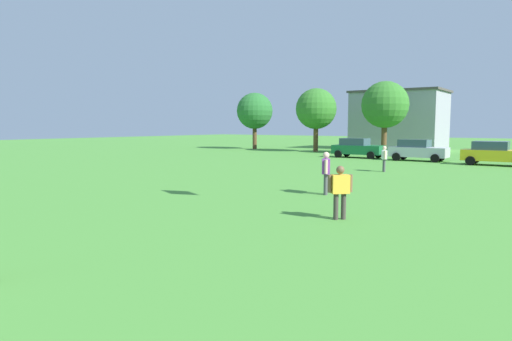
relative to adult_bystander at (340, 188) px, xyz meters
The scene contains 11 objects.
ground_plane 17.29m from the adult_bystander, 103.24° to the left, with size 160.00×160.00×0.00m, color #4C9338.
adult_bystander is the anchor object (origin of this frame).
bystander_near_trees 4.85m from the adult_bystander, 121.28° to the left, with size 0.54×0.74×1.73m.
bystander_midfield 14.78m from the adult_bystander, 104.41° to the left, with size 0.48×0.67×1.55m.
parked_car_green_0 26.35m from the adult_bystander, 111.40° to the left, with size 4.30×2.02×1.68m.
parked_car_silver_1 24.37m from the adult_bystander, 100.37° to the left, with size 4.30×2.02×1.68m.
parked_car_yellow_2 22.99m from the adult_bystander, 87.15° to the left, with size 4.30×2.02×1.68m.
tree_far_left 40.30m from the adult_bystander, 128.97° to the left, with size 4.24×4.24×6.60m.
tree_center 34.87m from the adult_bystander, 118.83° to the left, with size 4.28×4.28×6.67m.
tree_far_right 32.50m from the adult_bystander, 107.14° to the left, with size 4.52×4.52×7.05m.
house_right 41.45m from the adult_bystander, 105.37° to the left, with size 10.02×7.14×6.73m.
Camera 1 is at (9.49, 1.03, 2.79)m, focal length 31.50 mm.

